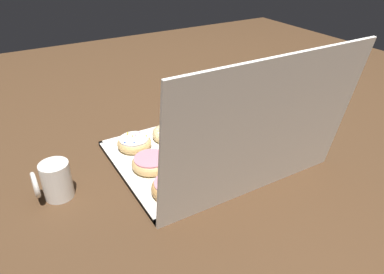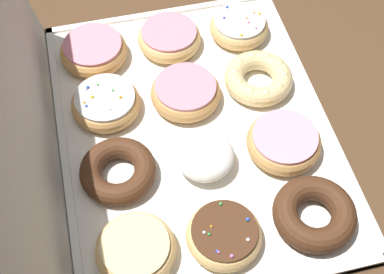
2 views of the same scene
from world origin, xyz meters
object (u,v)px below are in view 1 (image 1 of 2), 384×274
donut_box (207,151)px  pink_frosted_donut_1 (204,123)px  coffee_mug (55,180)px  sprinkle_donut_4 (257,130)px  sprinkle_donut_3 (134,143)px  glazed_ring_donut_8 (281,147)px  pink_frosted_donut_11 (174,187)px  chocolate_cake_ring_donut_9 (248,161)px  sprinkle_donut_10 (211,173)px  pink_frosted_donut_6 (190,150)px  cruller_donut_2 (170,133)px  powdered_filled_donut_5 (225,138)px  chocolate_cake_ring_donut_0 (233,115)px  pink_frosted_donut_7 (150,162)px

donut_box → pink_frosted_donut_1: bearing=-119.0°
coffee_mug → sprinkle_donut_4: bearing=177.9°
sprinkle_donut_3 → glazed_ring_donut_8: bearing=145.9°
sprinkle_donut_3 → pink_frosted_donut_11: size_ratio=0.92×
chocolate_cake_ring_donut_9 → sprinkle_donut_10: bearing=-0.3°
pink_frosted_donut_11 → sprinkle_donut_3: bearing=-90.0°
chocolate_cake_ring_donut_9 → donut_box: bearing=-65.7°
sprinkle_donut_3 → pink_frosted_donut_6: 0.18m
cruller_donut_2 → chocolate_cake_ring_donut_9: size_ratio=1.00×
powdered_filled_donut_5 → pink_frosted_donut_11: 0.30m
pink_frosted_donut_1 → pink_frosted_donut_11: size_ratio=0.99×
pink_frosted_donut_6 → glazed_ring_donut_8: pink_frosted_donut_6 is taller
chocolate_cake_ring_donut_0 → chocolate_cake_ring_donut_9: (0.14, 0.26, -0.00)m
cruller_donut_2 → donut_box: bearing=117.2°
pink_frosted_donut_7 → sprinkle_donut_10: bearing=131.7°
chocolate_cake_ring_donut_9 → pink_frosted_donut_11: size_ratio=0.99×
donut_box → pink_frosted_donut_11: bearing=35.5°
donut_box → coffee_mug: (0.46, -0.02, 0.05)m
powdered_filled_donut_5 → pink_frosted_donut_1: bearing=-90.7°
pink_frosted_donut_7 → chocolate_cake_ring_donut_9: (-0.25, 0.14, -0.00)m
coffee_mug → chocolate_cake_ring_donut_9: bearing=163.5°
sprinkle_donut_10 → sprinkle_donut_4: bearing=-154.7°
donut_box → chocolate_cake_ring_donut_9: bearing=114.3°
chocolate_cake_ring_donut_0 → coffee_mug: coffee_mug is taller
powdered_filled_donut_5 → sprinkle_donut_10: (0.14, 0.14, -0.00)m
cruller_donut_2 → glazed_ring_donut_8: size_ratio=1.04×
pink_frosted_donut_7 → powdered_filled_donut_5: bearing=179.5°
powdered_filled_donut_5 → pink_frosted_donut_6: (0.13, 0.00, -0.00)m
glazed_ring_donut_8 → chocolate_cake_ring_donut_9: 0.13m
pink_frosted_donut_6 → chocolate_cake_ring_donut_9: 0.18m
donut_box → chocolate_cake_ring_donut_0: size_ratio=4.68×
sprinkle_donut_3 → donut_box: bearing=145.8°
sprinkle_donut_10 → glazed_ring_donut_8: bearing=-179.2°
sprinkle_donut_3 → chocolate_cake_ring_donut_9: (-0.25, 0.26, -0.00)m
chocolate_cake_ring_donut_0 → pink_frosted_donut_1: 0.13m
chocolate_cake_ring_donut_9 → sprinkle_donut_3: bearing=-46.3°
pink_frosted_donut_7 → pink_frosted_donut_6: bearing=178.3°
pink_frosted_donut_11 → chocolate_cake_ring_donut_9: bearing=-179.2°
sprinkle_donut_4 → pink_frosted_donut_11: size_ratio=0.91×
donut_box → sprinkle_donut_10: bearing=61.8°
glazed_ring_donut_8 → pink_frosted_donut_11: bearing=1.1°
chocolate_cake_ring_donut_0 → sprinkle_donut_4: sprinkle_donut_4 is taller
pink_frosted_donut_1 → chocolate_cake_ring_donut_9: (0.01, 0.26, -0.00)m
donut_box → powdered_filled_donut_5: 0.07m
glazed_ring_donut_8 → cruller_donut_2: bearing=-44.9°
chocolate_cake_ring_donut_9 → pink_frosted_donut_6: bearing=-47.6°
coffee_mug → cruller_donut_2: bearing=-164.5°
powdered_filled_donut_5 → pink_frosted_donut_6: bearing=0.6°
pink_frosted_donut_7 → pink_frosted_donut_11: pink_frosted_donut_11 is taller
sprinkle_donut_10 → pink_frosted_donut_11: (0.12, 0.00, 0.00)m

